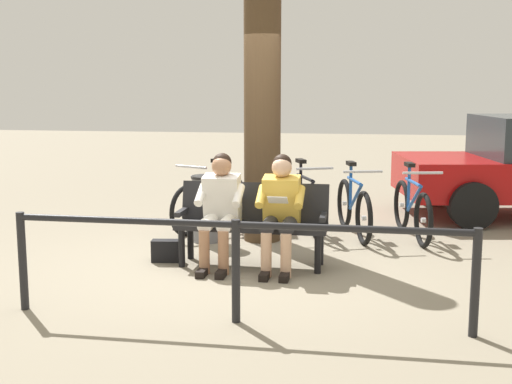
{
  "coord_description": "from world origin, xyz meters",
  "views": [
    {
      "loc": [
        -1.36,
        6.67,
        1.9
      ],
      "look_at": [
        -0.21,
        -0.42,
        0.75
      ],
      "focal_mm": 46.67,
      "sensor_mm": 36.0,
      "label": 1
    }
  ],
  "objects_px": {
    "person_companion": "(220,205)",
    "bicycle_blue": "(412,210)",
    "tree_trunk": "(262,107)",
    "bench": "(253,218)",
    "litter_bin": "(206,209)",
    "handbag": "(166,251)",
    "bicycle_orange": "(210,202)",
    "person_reading": "(280,207)",
    "bicycle_silver": "(262,203)",
    "bicycle_black": "(305,204)",
    "bicycle_green": "(354,208)"
  },
  "relations": [
    {
      "from": "bicycle_blue",
      "to": "bicycle_green",
      "type": "relative_size",
      "value": 1.01
    },
    {
      "from": "bench",
      "to": "person_companion",
      "type": "height_order",
      "value": "person_companion"
    },
    {
      "from": "person_reading",
      "to": "bicycle_black",
      "type": "distance_m",
      "value": 1.94
    },
    {
      "from": "person_reading",
      "to": "tree_trunk",
      "type": "relative_size",
      "value": 0.36
    },
    {
      "from": "handbag",
      "to": "bicycle_silver",
      "type": "relative_size",
      "value": 0.18
    },
    {
      "from": "bicycle_green",
      "to": "bicycle_black",
      "type": "relative_size",
      "value": 1.04
    },
    {
      "from": "tree_trunk",
      "to": "person_reading",
      "type": "bearing_deg",
      "value": 106.68
    },
    {
      "from": "bicycle_orange",
      "to": "bicycle_black",
      "type": "bearing_deg",
      "value": 116.69
    },
    {
      "from": "tree_trunk",
      "to": "bicycle_black",
      "type": "bearing_deg",
      "value": -127.81
    },
    {
      "from": "bench",
      "to": "bicycle_black",
      "type": "xyz_separation_m",
      "value": [
        -0.4,
        -1.74,
        -0.15
      ]
    },
    {
      "from": "person_reading",
      "to": "litter_bin",
      "type": "relative_size",
      "value": 1.47
    },
    {
      "from": "bench",
      "to": "litter_bin",
      "type": "height_order",
      "value": "bench"
    },
    {
      "from": "handbag",
      "to": "person_reading",
      "type": "bearing_deg",
      "value": 175.39
    },
    {
      "from": "handbag",
      "to": "bicycle_orange",
      "type": "relative_size",
      "value": 0.19
    },
    {
      "from": "bicycle_orange",
      "to": "person_companion",
      "type": "bearing_deg",
      "value": 39.31
    },
    {
      "from": "person_companion",
      "to": "bicycle_blue",
      "type": "bearing_deg",
      "value": -139.95
    },
    {
      "from": "bench",
      "to": "tree_trunk",
      "type": "relative_size",
      "value": 0.49
    },
    {
      "from": "tree_trunk",
      "to": "litter_bin",
      "type": "height_order",
      "value": "tree_trunk"
    },
    {
      "from": "bicycle_green",
      "to": "tree_trunk",
      "type": "bearing_deg",
      "value": -84.31
    },
    {
      "from": "bench",
      "to": "bicycle_green",
      "type": "bearing_deg",
      "value": -123.09
    },
    {
      "from": "tree_trunk",
      "to": "litter_bin",
      "type": "distance_m",
      "value": 1.42
    },
    {
      "from": "handbag",
      "to": "litter_bin",
      "type": "bearing_deg",
      "value": -102.03
    },
    {
      "from": "bench",
      "to": "person_companion",
      "type": "bearing_deg",
      "value": 27.16
    },
    {
      "from": "tree_trunk",
      "to": "bicycle_orange",
      "type": "relative_size",
      "value": 2.1
    },
    {
      "from": "bicycle_green",
      "to": "bench",
      "type": "bearing_deg",
      "value": -48.83
    },
    {
      "from": "bench",
      "to": "bicycle_silver",
      "type": "relative_size",
      "value": 0.97
    },
    {
      "from": "litter_bin",
      "to": "bicycle_green",
      "type": "height_order",
      "value": "bicycle_green"
    },
    {
      "from": "bench",
      "to": "person_reading",
      "type": "distance_m",
      "value": 0.39
    },
    {
      "from": "handbag",
      "to": "bench",
      "type": "bearing_deg",
      "value": -176.01
    },
    {
      "from": "tree_trunk",
      "to": "bicycle_blue",
      "type": "bearing_deg",
      "value": -167.32
    },
    {
      "from": "litter_bin",
      "to": "bicycle_black",
      "type": "xyz_separation_m",
      "value": [
        -1.14,
        -0.8,
        -0.05
      ]
    },
    {
      "from": "tree_trunk",
      "to": "bicycle_black",
      "type": "xyz_separation_m",
      "value": [
        -0.47,
        -0.61,
        -1.29
      ]
    },
    {
      "from": "tree_trunk",
      "to": "litter_bin",
      "type": "bearing_deg",
      "value": 15.69
    },
    {
      "from": "person_companion",
      "to": "bicycle_silver",
      "type": "bearing_deg",
      "value": -93.56
    },
    {
      "from": "handbag",
      "to": "bicycle_silver",
      "type": "height_order",
      "value": "bicycle_silver"
    },
    {
      "from": "handbag",
      "to": "tree_trunk",
      "type": "relative_size",
      "value": 0.09
    },
    {
      "from": "bench",
      "to": "person_companion",
      "type": "distance_m",
      "value": 0.39
    },
    {
      "from": "bicycle_black",
      "to": "litter_bin",
      "type": "bearing_deg",
      "value": -77.64
    },
    {
      "from": "bicycle_black",
      "to": "bicycle_silver",
      "type": "xyz_separation_m",
      "value": [
        0.58,
        -0.01,
        0.0
      ]
    },
    {
      "from": "bicycle_blue",
      "to": "handbag",
      "type": "bearing_deg",
      "value": -70.65
    },
    {
      "from": "tree_trunk",
      "to": "bicycle_blue",
      "type": "height_order",
      "value": "tree_trunk"
    },
    {
      "from": "handbag",
      "to": "litter_bin",
      "type": "height_order",
      "value": "litter_bin"
    },
    {
      "from": "tree_trunk",
      "to": "bicycle_green",
      "type": "xyz_separation_m",
      "value": [
        -1.12,
        -0.42,
        -1.29
      ]
    },
    {
      "from": "bicycle_blue",
      "to": "person_reading",
      "type": "bearing_deg",
      "value": -51.52
    },
    {
      "from": "handbag",
      "to": "bicycle_orange",
      "type": "distance_m",
      "value": 1.75
    },
    {
      "from": "person_companion",
      "to": "bicycle_green",
      "type": "bearing_deg",
      "value": -127.76
    },
    {
      "from": "tree_trunk",
      "to": "bench",
      "type": "bearing_deg",
      "value": 93.64
    },
    {
      "from": "person_reading",
      "to": "bicycle_green",
      "type": "xyz_separation_m",
      "value": [
        -0.73,
        -1.72,
        -0.31
      ]
    },
    {
      "from": "bicycle_green",
      "to": "bicycle_black",
      "type": "distance_m",
      "value": 0.67
    },
    {
      "from": "person_companion",
      "to": "bicycle_green",
      "type": "relative_size",
      "value": 0.73
    }
  ]
}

